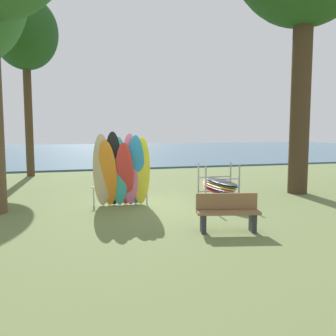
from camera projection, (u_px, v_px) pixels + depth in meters
The scene contains 6 objects.
ground_plane at pixel (145, 208), 10.65m from camera, with size 80.00×80.00×0.00m, color olive.
lake_water at pixel (84, 151), 37.59m from camera, with size 80.00×36.00×0.10m, color #38607A.
tree_mid_behind at pixel (25, 34), 17.27m from camera, with size 3.04×3.04×8.61m.
leaning_board_pile at pixel (122, 172), 10.64m from camera, with size 1.75×1.03×2.24m.
board_storage_rack at pixel (219, 186), 11.25m from camera, with size 1.15×2.13×1.25m.
park_bench at pixel (228, 212), 8.17m from camera, with size 1.46×0.72×0.85m.
Camera 1 is at (-2.30, -10.23, 2.28)m, focal length 39.03 mm.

